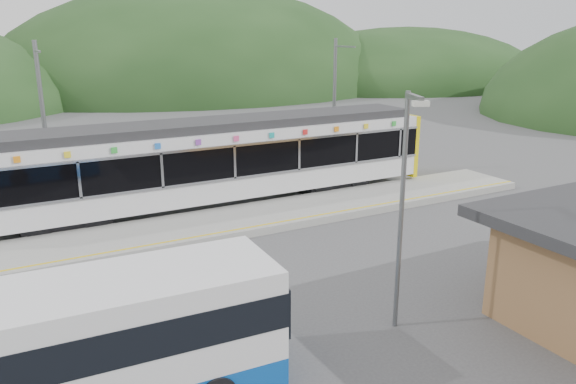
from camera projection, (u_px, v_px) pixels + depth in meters
name	position (u px, v px, depth m)	size (l,w,h in m)	color
ground	(298.00, 248.00, 19.70)	(120.00, 120.00, 0.00)	#4C4C4F
hills	(356.00, 189.00, 27.00)	(146.00, 149.00, 26.00)	#1E3D19
platform	(258.00, 217.00, 22.44)	(26.00, 3.20, 0.30)	#9E9E99
yellow_line	(273.00, 223.00, 21.30)	(26.00, 0.10, 0.01)	yellow
train	(210.00, 160.00, 23.78)	(20.44, 3.01, 3.74)	black
catenary_mast_west	(45.00, 125.00, 22.70)	(0.18, 1.80, 7.00)	slate
catenary_mast_east	(335.00, 105.00, 29.14)	(0.18, 1.80, 7.00)	slate
bus	(14.00, 371.00, 10.28)	(10.19, 2.76, 2.75)	#0B4BAB
lamp_post	(406.00, 193.00, 13.40)	(0.50, 1.11, 6.00)	slate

